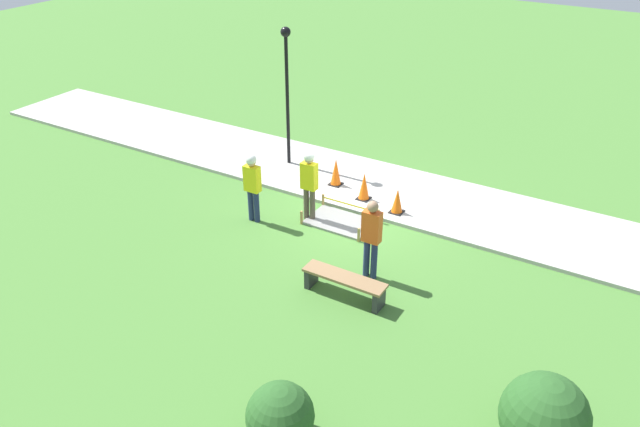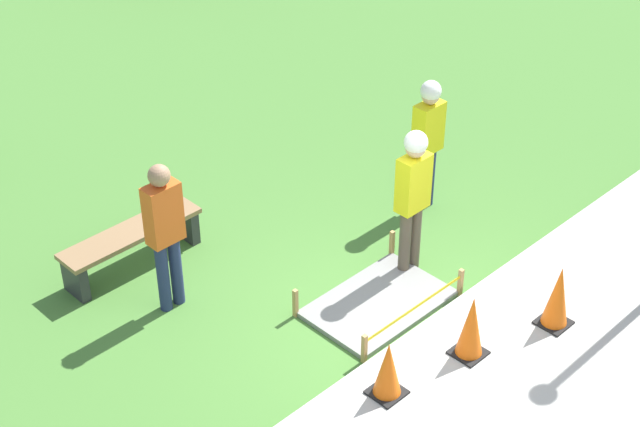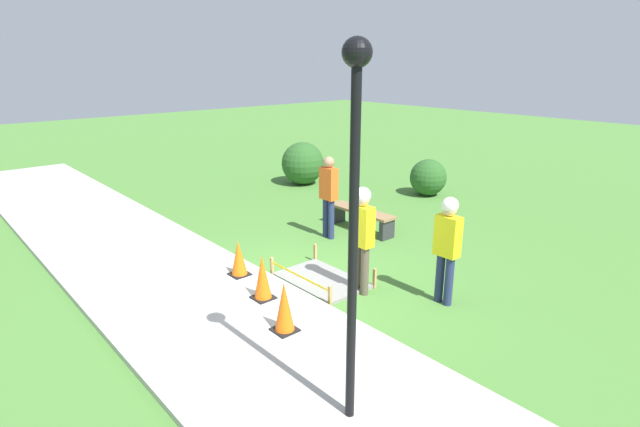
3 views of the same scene
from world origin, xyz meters
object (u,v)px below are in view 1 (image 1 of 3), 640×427
object	(u,v)px
traffic_cone_sidewalk_edge	(336,172)
bystander_in_orange_shirt	(371,235)
worker_assistant	(252,182)
lamppost_near	(287,77)
park_bench	(344,282)
worker_supervisor	(309,179)
traffic_cone_far_patch	(364,186)
traffic_cone_near_patch	(397,201)

from	to	relation	value
traffic_cone_sidewalk_edge	bystander_in_orange_shirt	world-z (taller)	bystander_in_orange_shirt
worker_assistant	lamppost_near	world-z (taller)	lamppost_near
park_bench	worker_assistant	xyz separation A→B (m)	(3.48, -1.60, 0.74)
bystander_in_orange_shirt	worker_supervisor	bearing A→B (deg)	-30.60
worker_assistant	lamppost_near	xyz separation A→B (m)	(1.03, -3.17, 1.61)
worker_assistant	bystander_in_orange_shirt	bearing A→B (deg)	169.34
traffic_cone_far_patch	bystander_in_orange_shirt	xyz separation A→B (m)	(-1.67, 2.95, 0.60)
worker_assistant	traffic_cone_near_patch	bearing A→B (deg)	-145.33
lamppost_near	park_bench	bearing A→B (deg)	133.35
traffic_cone_near_patch	lamppost_near	world-z (taller)	lamppost_near
traffic_cone_sidewalk_edge	park_bench	size ratio (longest dim) A/B	0.43
bystander_in_orange_shirt	traffic_cone_near_patch	bearing A→B (deg)	-77.33
traffic_cone_sidewalk_edge	traffic_cone_near_patch	bearing A→B (deg)	165.09
park_bench	worker_supervisor	bearing A→B (deg)	-45.72
traffic_cone_sidewalk_edge	worker_supervisor	bearing A→B (deg)	98.89
worker_supervisor	traffic_cone_far_patch	bearing A→B (deg)	-116.83
traffic_cone_far_patch	worker_supervisor	bearing A→B (deg)	63.17
park_bench	worker_supervisor	world-z (taller)	worker_supervisor
traffic_cone_near_patch	worker_supervisor	world-z (taller)	worker_supervisor
traffic_cone_far_patch	worker_assistant	xyz separation A→B (m)	(1.93, 2.28, 0.62)
traffic_cone_near_patch	lamppost_near	xyz separation A→B (m)	(4.02, -1.10, 2.28)
park_bench	worker_assistant	distance (m)	3.90
traffic_cone_far_patch	bystander_in_orange_shirt	world-z (taller)	bystander_in_orange_shirt
worker_supervisor	worker_assistant	world-z (taller)	worker_supervisor
worker_assistant	traffic_cone_far_patch	bearing A→B (deg)	-130.33
traffic_cone_far_patch	worker_assistant	world-z (taller)	worker_assistant
traffic_cone_far_patch	traffic_cone_near_patch	bearing A→B (deg)	168.80
bystander_in_orange_shirt	park_bench	bearing A→B (deg)	82.05
traffic_cone_far_patch	park_bench	distance (m)	4.18
traffic_cone_sidewalk_edge	bystander_in_orange_shirt	xyz separation A→B (m)	(-2.73, 3.31, 0.59)
worker_supervisor	bystander_in_orange_shirt	distance (m)	2.83
traffic_cone_far_patch	traffic_cone_sidewalk_edge	bearing A→B (deg)	-18.49
traffic_cone_far_patch	bystander_in_orange_shirt	bearing A→B (deg)	119.53
traffic_cone_sidewalk_edge	park_bench	distance (m)	4.97
park_bench	worker_supervisor	size ratio (longest dim) A/B	0.96
traffic_cone_near_patch	traffic_cone_sidewalk_edge	bearing A→B (deg)	-14.91
traffic_cone_far_patch	worker_supervisor	distance (m)	1.82
bystander_in_orange_shirt	lamppost_near	xyz separation A→B (m)	(4.63, -3.85, 1.63)
traffic_cone_sidewalk_edge	lamppost_near	bearing A→B (deg)	-15.83
park_bench	worker_supervisor	xyz separation A→B (m)	(2.31, -2.37, 0.79)
park_bench	bystander_in_orange_shirt	bearing A→B (deg)	-97.95
worker_supervisor	lamppost_near	bearing A→B (deg)	-47.60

